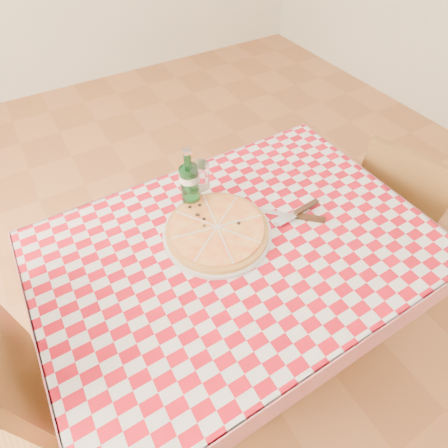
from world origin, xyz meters
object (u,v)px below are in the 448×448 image
object	(u,v)px
water_bottle	(189,180)
wine_glass	(200,185)
pizza_plate	(217,229)
dining_table	(237,262)
chair_near	(395,206)

from	to	relation	value
water_bottle	wine_glass	bearing A→B (deg)	-15.26
pizza_plate	water_bottle	bearing A→B (deg)	93.85
dining_table	pizza_plate	distance (m)	0.15
chair_near	pizza_plate	bearing A→B (deg)	157.06
pizza_plate	water_bottle	size ratio (longest dim) A/B	1.49
chair_near	pizza_plate	world-z (taller)	chair_near
dining_table	water_bottle	distance (m)	0.34
water_bottle	chair_near	bearing A→B (deg)	-14.93
dining_table	water_bottle	xyz separation A→B (m)	(-0.05, 0.25, 0.22)
dining_table	pizza_plate	world-z (taller)	pizza_plate
pizza_plate	water_bottle	distance (m)	0.20
chair_near	water_bottle	world-z (taller)	water_bottle
dining_table	chair_near	size ratio (longest dim) A/B	1.44
pizza_plate	chair_near	bearing A→B (deg)	-5.11
chair_near	dining_table	bearing A→B (deg)	161.81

